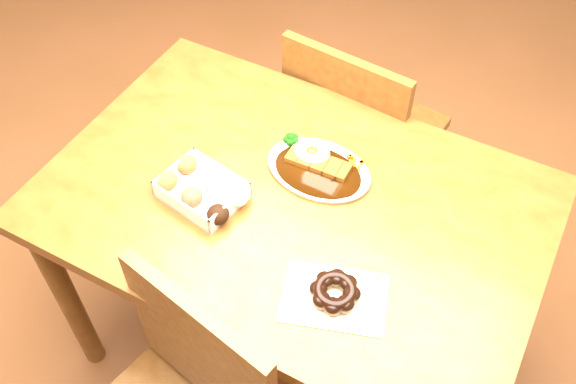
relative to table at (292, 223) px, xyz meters
The scene contains 6 objects.
ground 0.65m from the table, ahead, with size 6.00×6.00×0.00m, color brown.
table is the anchor object (origin of this frame).
chair_far 0.56m from the table, 94.63° to the left, with size 0.46×0.46×0.87m.
katsu_curry_plate 0.16m from the table, 83.89° to the left, with size 0.27×0.20×0.05m.
donut_box 0.25m from the table, 153.18° to the right, with size 0.23×0.18×0.05m.
pon_de_ring 0.31m from the table, 43.82° to the right, with size 0.26×0.22×0.04m.
Camera 1 is at (0.46, -0.87, 1.94)m, focal length 40.00 mm.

